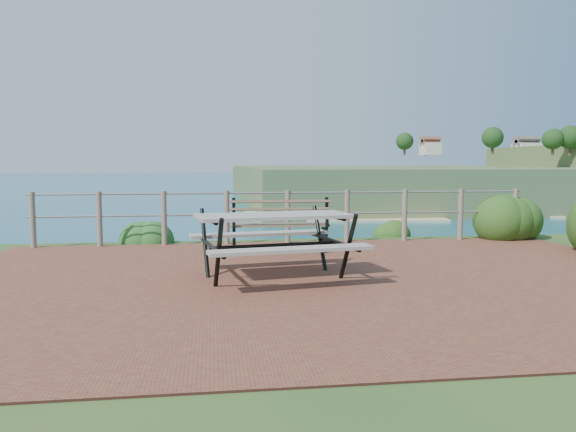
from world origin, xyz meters
name	(u,v)px	position (x,y,z in m)	size (l,w,h in m)	color
ground	(322,280)	(0.00, 0.00, 0.00)	(10.00, 7.00, 0.12)	brown
ocean	(216,167)	(0.00, 200.00, 0.00)	(1200.00, 1200.00, 0.00)	#157683
safety_railing	(288,214)	(0.00, 3.35, 0.57)	(9.40, 0.10, 1.00)	#6B5B4C
picnic_table	(274,239)	(-0.62, 0.13, 0.54)	(2.11, 1.72, 0.84)	gray
park_bench	(280,217)	(-0.28, 2.29, 0.62)	(1.69, 0.49, 0.94)	brown
shrub_right_edge	(507,237)	(4.63, 3.67, 0.00)	(1.15, 1.15, 1.64)	#173E13
shrub_lip_west	(144,241)	(-2.76, 4.06, 0.00)	(0.83, 0.83, 0.59)	#265921
shrub_lip_east	(397,236)	(2.45, 4.22, 0.00)	(0.71, 0.71, 0.43)	#173E13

